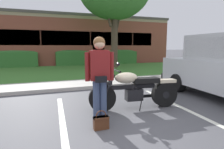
# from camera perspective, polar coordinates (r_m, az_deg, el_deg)

# --- Properties ---
(ground_plane) EXTENTS (140.00, 140.00, 0.00)m
(ground_plane) POSITION_cam_1_polar(r_m,az_deg,el_deg) (3.91, 5.39, -14.52)
(ground_plane) COLOR #4C4C51
(curb_strip) EXTENTS (60.00, 0.20, 0.12)m
(curb_strip) POSITION_cam_1_polar(r_m,az_deg,el_deg) (6.97, -6.83, -3.77)
(curb_strip) COLOR #B7B2A8
(curb_strip) RESTS_ON ground
(concrete_walk) EXTENTS (60.00, 1.50, 0.08)m
(concrete_walk) POSITION_cam_1_polar(r_m,az_deg,el_deg) (7.78, -8.30, -2.67)
(concrete_walk) COLOR #B7B2A8
(concrete_walk) RESTS_ON ground
(grass_lawn) EXTENTS (60.00, 6.86, 0.06)m
(grass_lawn) POSITION_cam_1_polar(r_m,az_deg,el_deg) (11.86, -12.57, 0.96)
(grass_lawn) COLOR #3D752D
(grass_lawn) RESTS_ON ground
(stall_stripe_0) EXTENTS (0.38, 4.40, 0.01)m
(stall_stripe_0) POSITION_cam_1_polar(r_m,az_deg,el_deg) (3.77, -14.27, -15.59)
(stall_stripe_0) COLOR silver
(stall_stripe_0) RESTS_ON ground
(stall_stripe_1) EXTENTS (0.38, 4.40, 0.01)m
(stall_stripe_1) POSITION_cam_1_polar(r_m,az_deg,el_deg) (4.96, 22.06, -10.06)
(stall_stripe_1) COLOR silver
(stall_stripe_1) RESTS_ON ground
(motorcycle) EXTENTS (2.24, 0.82, 1.18)m
(motorcycle) POSITION_cam_1_polar(r_m,az_deg,el_deg) (4.72, 7.78, -4.41)
(motorcycle) COLOR black
(motorcycle) RESTS_ON ground
(rider_person) EXTENTS (0.57, 0.32, 1.70)m
(rider_person) POSITION_cam_1_polar(r_m,az_deg,el_deg) (3.77, -3.69, 0.31)
(rider_person) COLOR black
(rider_person) RESTS_ON ground
(handbag) EXTENTS (0.28, 0.13, 0.36)m
(handbag) POSITION_cam_1_polar(r_m,az_deg,el_deg) (3.64, -3.27, -13.81)
(handbag) COLOR #562D19
(handbag) RESTS_ON ground
(hedge_center_left) EXTENTS (3.17, 0.90, 1.24)m
(hedge_center_left) POSITION_cam_1_polar(r_m,az_deg,el_deg) (15.46, -27.05, 4.25)
(hedge_center_left) COLOR #336B2D
(hedge_center_left) RESTS_ON ground
(hedge_center_right) EXTENTS (2.54, 0.90, 1.24)m
(hedge_center_right) POSITION_cam_1_polar(r_m,az_deg,el_deg) (15.54, -11.77, 5.00)
(hedge_center_right) COLOR #336B2D
(hedge_center_right) RESTS_ON ground
(hedge_right) EXTENTS (2.77, 0.90, 1.24)m
(hedge_right) POSITION_cam_1_polar(r_m,az_deg,el_deg) (16.66, 2.40, 5.38)
(hedge_right) COLOR #336B2D
(hedge_right) RESTS_ON ground
(brick_building) EXTENTS (22.49, 10.07, 4.11)m
(brick_building) POSITION_cam_1_polar(r_m,az_deg,el_deg) (20.31, -20.52, 9.37)
(brick_building) COLOR brown
(brick_building) RESTS_ON ground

